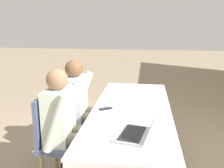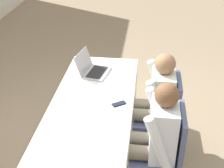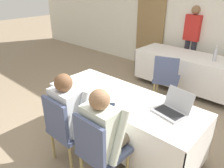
% 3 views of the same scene
% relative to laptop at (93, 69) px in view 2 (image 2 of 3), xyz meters
% --- Properties ---
extents(ground_plane, '(24.00, 24.00, 0.00)m').
position_rel_laptop_xyz_m(ground_plane, '(-0.63, -0.09, -0.77)').
color(ground_plane, gray).
extents(conference_table_near, '(2.06, 0.78, 0.72)m').
position_rel_laptop_xyz_m(conference_table_near, '(-0.63, -0.09, -0.22)').
color(conference_table_near, white).
rests_on(conference_table_near, ground_plane).
extents(laptop, '(0.39, 0.37, 0.24)m').
position_rel_laptop_xyz_m(laptop, '(0.00, 0.00, 0.00)').
color(laptop, '#99999E').
rests_on(laptop, conference_table_near).
extents(cell_phone, '(0.13, 0.14, 0.01)m').
position_rel_laptop_xyz_m(cell_phone, '(-0.58, -0.35, -0.04)').
color(cell_phone, black).
rests_on(cell_phone, conference_table_near).
extents(paper_beside_laptop, '(0.24, 0.31, 0.00)m').
position_rel_laptop_xyz_m(paper_beside_laptop, '(-1.03, -0.25, -0.05)').
color(paper_beside_laptop, white).
rests_on(paper_beside_laptop, conference_table_near).
extents(paper_centre_table, '(0.24, 0.31, 0.00)m').
position_rel_laptop_xyz_m(paper_centre_table, '(-0.60, 0.03, -0.05)').
color(paper_centre_table, white).
rests_on(paper_centre_table, conference_table_near).
extents(chair_near_left, '(0.44, 0.44, 0.90)m').
position_rel_laptop_xyz_m(chair_near_left, '(-0.90, -0.78, -0.27)').
color(chair_near_left, tan).
rests_on(chair_near_left, ground_plane).
extents(chair_near_right, '(0.44, 0.44, 0.90)m').
position_rel_laptop_xyz_m(chair_near_right, '(-0.36, -0.78, -0.27)').
color(chair_near_right, tan).
rests_on(chair_near_right, ground_plane).
extents(person_checkered_shirt, '(0.50, 0.52, 1.16)m').
position_rel_laptop_xyz_m(person_checkered_shirt, '(-0.90, -0.68, -0.11)').
color(person_checkered_shirt, '#665B4C').
rests_on(person_checkered_shirt, ground_plane).
extents(person_white_shirt, '(0.50, 0.52, 1.16)m').
position_rel_laptop_xyz_m(person_white_shirt, '(-0.36, -0.68, -0.11)').
color(person_white_shirt, '#665B4C').
rests_on(person_white_shirt, ground_plane).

